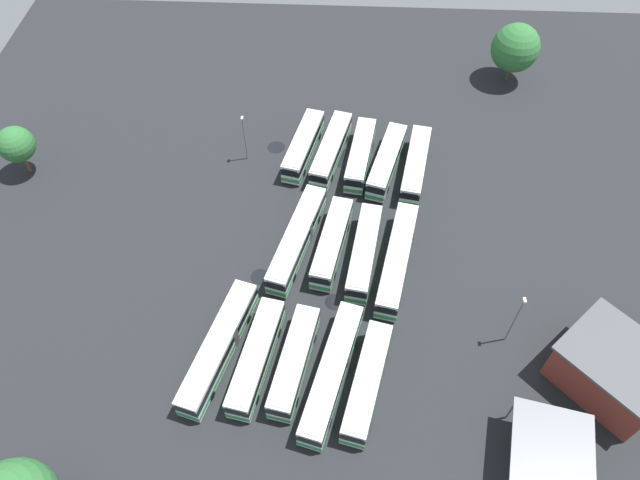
% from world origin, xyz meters
% --- Properties ---
extents(ground_plane, '(112.58, 112.58, 0.00)m').
position_xyz_m(ground_plane, '(0.00, 0.00, 0.00)').
color(ground_plane, black).
extents(bus_row0_slot0, '(12.51, 5.27, 3.35)m').
position_xyz_m(bus_row0_slot0, '(-17.04, -4.39, 1.78)').
color(bus_row0_slot0, silver).
rests_on(bus_row0_slot0, ground_plane).
extents(bus_row0_slot1, '(13.20, 5.51, 3.35)m').
position_xyz_m(bus_row0_slot1, '(-16.45, -0.55, 1.78)').
color(bus_row0_slot1, silver).
rests_on(bus_row0_slot1, ground_plane).
extents(bus_row0_slot2, '(12.33, 4.31, 3.35)m').
position_xyz_m(bus_row0_slot2, '(-15.59, 3.44, 1.78)').
color(bus_row0_slot2, silver).
rests_on(bus_row0_slot2, ground_plane).
extents(bus_row0_slot3, '(12.73, 5.79, 3.35)m').
position_xyz_m(bus_row0_slot3, '(-14.57, 6.99, 1.78)').
color(bus_row0_slot3, silver).
rests_on(bus_row0_slot3, ground_plane).
extents(bus_row0_slot4, '(13.00, 4.80, 3.35)m').
position_xyz_m(bus_row0_slot4, '(-13.99, 10.83, 1.78)').
color(bus_row0_slot4, silver).
rests_on(bus_row0_slot4, ground_plane).
extents(bus_row1_slot1, '(15.41, 6.41, 3.35)m').
position_xyz_m(bus_row1_slot1, '(-0.79, -4.05, 1.78)').
color(bus_row1_slot1, silver).
rests_on(bus_row1_slot1, ground_plane).
extents(bus_row1_slot2, '(12.53, 4.87, 3.35)m').
position_xyz_m(bus_row1_slot2, '(-0.31, 0.13, 1.78)').
color(bus_row1_slot2, silver).
rests_on(bus_row1_slot2, ground_plane).
extents(bus_row1_slot3, '(13.07, 4.40, 3.35)m').
position_xyz_m(bus_row1_slot3, '(0.93, 3.98, 1.78)').
color(bus_row1_slot3, silver).
rests_on(bus_row1_slot3, ground_plane).
extents(bus_row1_slot4, '(15.47, 5.56, 3.35)m').
position_xyz_m(bus_row1_slot4, '(1.69, 7.86, 1.78)').
color(bus_row1_slot4, silver).
rests_on(bus_row1_slot4, ground_plane).
extents(bus_row2_slot0, '(15.38, 6.62, 3.35)m').
position_xyz_m(bus_row2_slot0, '(14.06, -11.19, 1.78)').
color(bus_row2_slot0, silver).
rests_on(bus_row2_slot0, ground_plane).
extents(bus_row2_slot1, '(13.02, 4.96, 3.35)m').
position_xyz_m(bus_row2_slot1, '(15.10, -7.15, 1.78)').
color(bus_row2_slot1, silver).
rests_on(bus_row2_slot1, ground_plane).
extents(bus_row2_slot2, '(12.22, 4.81, 3.35)m').
position_xyz_m(bus_row2_slot2, '(15.40, -3.18, 1.78)').
color(bus_row2_slot2, silver).
rests_on(bus_row2_slot2, ground_plane).
extents(bus_row2_slot3, '(15.42, 6.31, 3.35)m').
position_xyz_m(bus_row2_slot3, '(16.37, 0.76, 1.78)').
color(bus_row2_slot3, silver).
rests_on(bus_row2_slot3, ground_plane).
extents(bus_row2_slot4, '(12.81, 5.36, 3.35)m').
position_xyz_m(bus_row2_slot4, '(17.30, 4.32, 1.78)').
color(bus_row2_slot4, silver).
rests_on(bus_row2_slot4, ground_plane).
extents(depot_building, '(13.63, 13.58, 5.51)m').
position_xyz_m(depot_building, '(15.19, 28.91, 2.78)').
color(depot_building, maroon).
rests_on(depot_building, ground_plane).
extents(maintenance_shelter, '(9.25, 8.77, 4.34)m').
position_xyz_m(maintenance_shelter, '(23.88, 20.82, 4.13)').
color(maintenance_shelter, slate).
rests_on(maintenance_shelter, ground_plane).
extents(lamp_post_mid_lot, '(0.56, 0.28, 8.07)m').
position_xyz_m(lamp_post_mid_lot, '(10.76, 19.47, 4.45)').
color(lamp_post_mid_lot, slate).
rests_on(lamp_post_mid_lot, ground_plane).
extents(lamp_post_far_corner, '(0.56, 0.28, 7.32)m').
position_xyz_m(lamp_post_far_corner, '(-15.99, -12.17, 4.07)').
color(lamp_post_far_corner, slate).
rests_on(lamp_post_far_corner, ground_plane).
extents(tree_east_edge, '(4.77, 4.77, 7.29)m').
position_xyz_m(tree_east_edge, '(-12.10, -41.50, 4.88)').
color(tree_east_edge, brown).
rests_on(tree_east_edge, ground_plane).
extents(tree_south_edge, '(7.22, 7.22, 9.25)m').
position_xyz_m(tree_south_edge, '(-35.87, 26.50, 5.64)').
color(tree_south_edge, brown).
rests_on(tree_south_edge, ground_plane).
extents(puddle_between_rows, '(2.23, 2.23, 0.01)m').
position_xyz_m(puddle_between_rows, '(6.90, 0.74, 0.00)').
color(puddle_between_rows, black).
rests_on(puddle_between_rows, ground_plane).
extents(puddle_near_shelter, '(2.31, 2.31, 0.01)m').
position_xyz_m(puddle_near_shelter, '(3.84, -8.16, 0.00)').
color(puddle_near_shelter, black).
rests_on(puddle_near_shelter, ground_plane).
extents(puddle_front_lane, '(2.51, 2.51, 0.01)m').
position_xyz_m(puddle_front_lane, '(-18.42, -8.39, 0.00)').
color(puddle_front_lane, black).
rests_on(puddle_front_lane, ground_plane).
extents(puddle_back_corner, '(3.92, 3.92, 0.01)m').
position_xyz_m(puddle_back_corner, '(-16.58, 1.56, 0.00)').
color(puddle_back_corner, black).
rests_on(puddle_back_corner, ground_plane).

